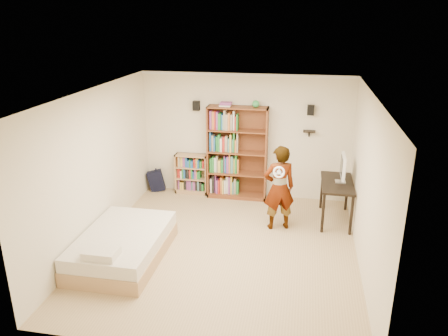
# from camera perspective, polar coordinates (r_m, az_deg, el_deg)

# --- Properties ---
(ground) EXTENTS (4.50, 5.00, 0.01)m
(ground) POSITION_cam_1_polar(r_m,az_deg,el_deg) (7.69, -0.02, -10.55)
(ground) COLOR tan
(ground) RESTS_ON ground
(room_shell) EXTENTS (4.52, 5.02, 2.71)m
(room_shell) POSITION_cam_1_polar(r_m,az_deg,el_deg) (6.98, -0.02, 2.07)
(room_shell) COLOR beige
(room_shell) RESTS_ON ground
(crown_molding) EXTENTS (4.50, 5.00, 0.06)m
(crown_molding) POSITION_cam_1_polar(r_m,az_deg,el_deg) (6.76, -0.02, 9.43)
(crown_molding) COLOR white
(crown_molding) RESTS_ON room_shell
(speaker_left) EXTENTS (0.14, 0.12, 0.20)m
(speaker_left) POSITION_cam_1_polar(r_m,az_deg,el_deg) (9.41, -3.64, 8.12)
(speaker_left) COLOR black
(speaker_left) RESTS_ON room_shell
(speaker_right) EXTENTS (0.14, 0.12, 0.20)m
(speaker_right) POSITION_cam_1_polar(r_m,az_deg,el_deg) (9.13, 11.25, 7.43)
(speaker_right) COLOR black
(speaker_right) RESTS_ON room_shell
(wall_shelf) EXTENTS (0.25, 0.16, 0.02)m
(wall_shelf) POSITION_cam_1_polar(r_m,az_deg,el_deg) (9.25, 11.07, 4.72)
(wall_shelf) COLOR black
(wall_shelf) RESTS_ON room_shell
(tall_bookshelf) EXTENTS (1.28, 0.37, 2.03)m
(tall_bookshelf) POSITION_cam_1_polar(r_m,az_deg,el_deg) (9.40, 1.75, 1.93)
(tall_bookshelf) COLOR brown
(tall_bookshelf) RESTS_ON ground
(low_bookshelf) EXTENTS (0.72, 0.27, 0.90)m
(low_bookshelf) POSITION_cam_1_polar(r_m,az_deg,el_deg) (9.84, -4.25, -0.77)
(low_bookshelf) COLOR tan
(low_bookshelf) RESTS_ON ground
(computer_desk) EXTENTS (0.59, 1.19, 0.81)m
(computer_desk) POSITION_cam_1_polar(r_m,az_deg,el_deg) (8.79, 14.38, -4.25)
(computer_desk) COLOR black
(computer_desk) RESTS_ON ground
(imac) EXTENTS (0.14, 0.55, 0.54)m
(imac) POSITION_cam_1_polar(r_m,az_deg,el_deg) (8.56, 15.11, -0.10)
(imac) COLOR white
(imac) RESTS_ON computer_desk
(daybed) EXTENTS (1.28, 1.98, 0.58)m
(daybed) POSITION_cam_1_polar(r_m,az_deg,el_deg) (7.49, -13.09, -9.47)
(daybed) COLOR white
(daybed) RESTS_ON ground
(person) EXTENTS (0.69, 0.56, 1.63)m
(person) POSITION_cam_1_polar(r_m,az_deg,el_deg) (8.13, 7.21, -2.60)
(person) COLOR black
(person) RESTS_ON ground
(wii_wheel) EXTENTS (0.21, 0.08, 0.22)m
(wii_wheel) POSITION_cam_1_polar(r_m,az_deg,el_deg) (7.70, 7.19, -0.55)
(wii_wheel) COLOR white
(wii_wheel) RESTS_ON person
(navy_bag) EXTENTS (0.41, 0.32, 0.49)m
(navy_bag) POSITION_cam_1_polar(r_m,az_deg,el_deg) (10.12, -8.84, -1.61)
(navy_bag) COLOR black
(navy_bag) RESTS_ON ground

